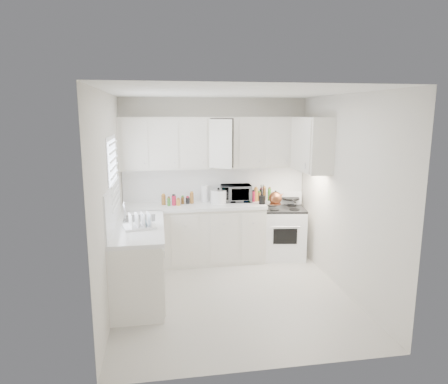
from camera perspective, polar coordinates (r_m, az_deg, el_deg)
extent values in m
plane|color=beige|center=(5.46, 1.22, -14.40)|extent=(3.20, 3.20, 0.00)
plane|color=white|center=(4.94, 1.35, 13.97)|extent=(3.20, 3.20, 0.00)
plane|color=beige|center=(6.60, -1.26, 1.91)|extent=(3.00, 0.00, 3.00)
plane|color=beige|center=(3.53, 6.07, -6.28)|extent=(3.00, 0.00, 3.00)
plane|color=beige|center=(5.00, -15.89, -1.49)|extent=(0.00, 3.20, 3.20)
plane|color=beige|center=(5.52, 16.79, -0.39)|extent=(0.00, 3.20, 3.20)
cube|color=silver|center=(6.32, -4.36, -1.99)|extent=(2.24, 0.64, 0.05)
cube|color=silver|center=(5.25, -12.06, -4.92)|extent=(0.64, 1.62, 0.05)
cube|color=silver|center=(6.60, -1.25, 1.25)|extent=(2.98, 0.02, 0.55)
cube|color=silver|center=(5.21, -15.49, -1.82)|extent=(0.02, 1.60, 0.55)
imported|color=gray|center=(6.50, 1.71, 0.10)|extent=(0.50, 0.30, 0.33)
cylinder|color=white|center=(6.50, -2.77, -0.17)|extent=(0.12, 0.12, 0.27)
cylinder|color=#915C27|center=(6.41, -8.57, -1.08)|extent=(0.06, 0.06, 0.13)
cylinder|color=#357226|center=(6.32, -7.88, -1.23)|extent=(0.06, 0.06, 0.13)
cylinder|color=#BB1938|center=(6.41, -7.23, -1.04)|extent=(0.06, 0.06, 0.13)
cylinder|color=orange|center=(6.33, -6.52, -1.18)|extent=(0.06, 0.06, 0.13)
cylinder|color=brown|center=(6.42, -5.89, -0.99)|extent=(0.06, 0.06, 0.13)
cylinder|color=black|center=(6.34, -5.17, -1.14)|extent=(0.06, 0.06, 0.13)
cylinder|color=#915C27|center=(6.43, -4.56, -0.95)|extent=(0.06, 0.06, 0.13)
cylinder|color=#BB1938|center=(6.61, 3.90, -0.34)|extent=(0.06, 0.06, 0.19)
cylinder|color=orange|center=(6.57, 4.49, -0.43)|extent=(0.06, 0.06, 0.19)
cylinder|color=brown|center=(6.64, 4.82, -0.31)|extent=(0.06, 0.06, 0.19)
cylinder|color=black|center=(6.59, 5.41, -0.39)|extent=(0.06, 0.06, 0.19)
cylinder|color=#915C27|center=(6.67, 5.74, -0.28)|extent=(0.06, 0.06, 0.19)
cylinder|color=#357226|center=(6.62, 6.33, -0.36)|extent=(0.06, 0.06, 0.19)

